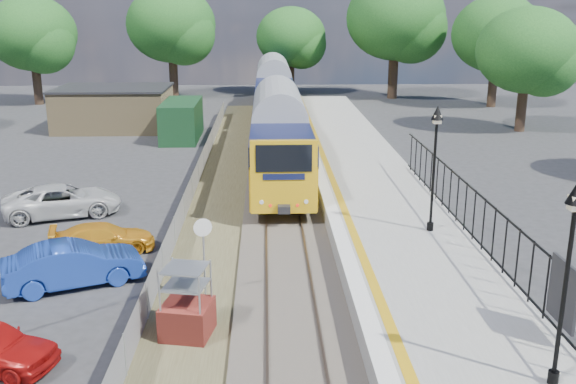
{
  "coord_description": "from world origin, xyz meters",
  "views": [
    {
      "loc": [
        -0.7,
        -16.06,
        8.79
      ],
      "look_at": [
        0.12,
        7.44,
        2.0
      ],
      "focal_mm": 40.0,
      "sensor_mm": 36.0,
      "label": 1
    }
  ],
  "objects_px": {
    "victorian_lamp_south": "(572,237)",
    "car_blue": "(74,264)",
    "car_yellow": "(103,238)",
    "train": "(275,102)",
    "victorian_lamp_north": "(436,139)",
    "car_white": "(63,201)",
    "brick_plinth": "(187,303)",
    "speed_sign": "(204,247)"
  },
  "relations": [
    {
      "from": "victorian_lamp_north",
      "to": "car_white",
      "type": "bearing_deg",
      "value": 161.48
    },
    {
      "from": "victorian_lamp_south",
      "to": "car_yellow",
      "type": "height_order",
      "value": "victorian_lamp_south"
    },
    {
      "from": "car_blue",
      "to": "car_yellow",
      "type": "bearing_deg",
      "value": -27.13
    },
    {
      "from": "victorian_lamp_south",
      "to": "train",
      "type": "bearing_deg",
      "value": 99.42
    },
    {
      "from": "brick_plinth",
      "to": "car_white",
      "type": "distance_m",
      "value": 12.84
    },
    {
      "from": "speed_sign",
      "to": "car_blue",
      "type": "relative_size",
      "value": 0.63
    },
    {
      "from": "victorian_lamp_south",
      "to": "car_blue",
      "type": "height_order",
      "value": "victorian_lamp_south"
    },
    {
      "from": "brick_plinth",
      "to": "car_yellow",
      "type": "height_order",
      "value": "brick_plinth"
    },
    {
      "from": "car_yellow",
      "to": "train",
      "type": "bearing_deg",
      "value": -30.52
    },
    {
      "from": "victorian_lamp_south",
      "to": "car_yellow",
      "type": "xyz_separation_m",
      "value": [
        -12.28,
        10.56,
        -3.75
      ]
    },
    {
      "from": "car_white",
      "to": "car_yellow",
      "type": "bearing_deg",
      "value": -165.62
    },
    {
      "from": "train",
      "to": "car_white",
      "type": "bearing_deg",
      "value": -117.85
    },
    {
      "from": "brick_plinth",
      "to": "car_blue",
      "type": "height_order",
      "value": "brick_plinth"
    },
    {
      "from": "victorian_lamp_south",
      "to": "train",
      "type": "relative_size",
      "value": 0.11
    },
    {
      "from": "car_yellow",
      "to": "brick_plinth",
      "type": "bearing_deg",
      "value": -163.18
    },
    {
      "from": "car_yellow",
      "to": "victorian_lamp_north",
      "type": "bearing_deg",
      "value": -106.44
    },
    {
      "from": "train",
      "to": "car_white",
      "type": "xyz_separation_m",
      "value": [
        -9.59,
        -18.15,
        -1.66
      ]
    },
    {
      "from": "train",
      "to": "car_yellow",
      "type": "xyz_separation_m",
      "value": [
        -6.78,
        -22.59,
        -1.8
      ]
    },
    {
      "from": "brick_plinth",
      "to": "speed_sign",
      "type": "xyz_separation_m",
      "value": [
        0.31,
        1.98,
        0.89
      ]
    },
    {
      "from": "victorian_lamp_north",
      "to": "car_yellow",
      "type": "bearing_deg",
      "value": 177.37
    },
    {
      "from": "train",
      "to": "car_white",
      "type": "distance_m",
      "value": 20.6
    },
    {
      "from": "speed_sign",
      "to": "car_blue",
      "type": "height_order",
      "value": "speed_sign"
    },
    {
      "from": "victorian_lamp_south",
      "to": "car_yellow",
      "type": "distance_m",
      "value": 16.62
    },
    {
      "from": "brick_plinth",
      "to": "car_white",
      "type": "xyz_separation_m",
      "value": [
        -6.68,
        10.97,
        -0.32
      ]
    },
    {
      "from": "train",
      "to": "speed_sign",
      "type": "relative_size",
      "value": 14.66
    },
    {
      "from": "victorian_lamp_north",
      "to": "train",
      "type": "relative_size",
      "value": 0.11
    },
    {
      "from": "victorian_lamp_north",
      "to": "car_white",
      "type": "height_order",
      "value": "victorian_lamp_north"
    },
    {
      "from": "speed_sign",
      "to": "car_white",
      "type": "distance_m",
      "value": 11.45
    },
    {
      "from": "car_white",
      "to": "speed_sign",
      "type": "bearing_deg",
      "value": -160.09
    },
    {
      "from": "victorian_lamp_north",
      "to": "car_white",
      "type": "distance_m",
      "value": 16.12
    },
    {
      "from": "car_blue",
      "to": "car_yellow",
      "type": "xyz_separation_m",
      "value": [
        0.22,
        2.97,
        -0.18
      ]
    },
    {
      "from": "car_blue",
      "to": "car_white",
      "type": "bearing_deg",
      "value": -3.56
    },
    {
      "from": "train",
      "to": "car_blue",
      "type": "height_order",
      "value": "train"
    },
    {
      "from": "victorian_lamp_south",
      "to": "car_blue",
      "type": "distance_m",
      "value": 15.06
    },
    {
      "from": "victorian_lamp_south",
      "to": "car_yellow",
      "type": "bearing_deg",
      "value": 139.32
    },
    {
      "from": "car_yellow",
      "to": "car_white",
      "type": "bearing_deg",
      "value": 18.56
    },
    {
      "from": "victorian_lamp_south",
      "to": "speed_sign",
      "type": "height_order",
      "value": "victorian_lamp_south"
    },
    {
      "from": "train",
      "to": "brick_plinth",
      "type": "distance_m",
      "value": 29.3
    },
    {
      "from": "victorian_lamp_south",
      "to": "victorian_lamp_north",
      "type": "height_order",
      "value": "same"
    },
    {
      "from": "train",
      "to": "car_blue",
      "type": "xyz_separation_m",
      "value": [
        -7.01,
        -25.56,
        -1.61
      ]
    },
    {
      "from": "car_blue",
      "to": "car_yellow",
      "type": "relative_size",
      "value": 1.18
    },
    {
      "from": "train",
      "to": "car_blue",
      "type": "bearing_deg",
      "value": -105.33
    }
  ]
}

